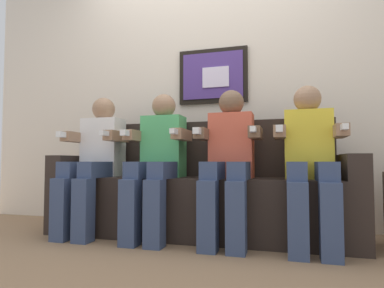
{
  "coord_description": "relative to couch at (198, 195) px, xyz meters",
  "views": [
    {
      "loc": [
        0.67,
        -2.18,
        0.57
      ],
      "look_at": [
        0.0,
        0.15,
        0.7
      ],
      "focal_mm": 30.85,
      "sensor_mm": 36.0,
      "label": 1
    }
  ],
  "objects": [
    {
      "name": "couch",
      "position": [
        0.0,
        0.0,
        0.0
      ],
      "size": [
        2.32,
        0.58,
        0.9
      ],
      "color": "#2D231E",
      "rests_on": "ground_plane"
    },
    {
      "name": "person_leftmost",
      "position": [
        -0.82,
        -0.17,
        0.29
      ],
      "size": [
        0.46,
        0.56,
        1.11
      ],
      "color": "white",
      "rests_on": "ground_plane"
    },
    {
      "name": "person_right_center",
      "position": [
        0.27,
        -0.17,
        0.29
      ],
      "size": [
        0.46,
        0.56,
        1.11
      ],
      "color": "#D8593F",
      "rests_on": "ground_plane"
    },
    {
      "name": "back_wall_assembly",
      "position": [
        0.0,
        0.44,
        0.99
      ],
      "size": [
        4.72,
        0.1,
        2.6
      ],
      "color": "beige",
      "rests_on": "ground_plane"
    },
    {
      "name": "ground_plane",
      "position": [
        0.0,
        -0.33,
        -0.31
      ],
      "size": [
        6.14,
        6.14,
        0.0
      ],
      "primitive_type": "plane",
      "color": "#8C6B4C"
    },
    {
      "name": "person_left_center",
      "position": [
        -0.27,
        -0.17,
        0.29
      ],
      "size": [
        0.46,
        0.56,
        1.11
      ],
      "color": "#4CB266",
      "rests_on": "ground_plane"
    },
    {
      "name": "person_rightmost",
      "position": [
        0.82,
        -0.17,
        0.29
      ],
      "size": [
        0.46,
        0.56,
        1.11
      ],
      "color": "yellow",
      "rests_on": "ground_plane"
    }
  ]
}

